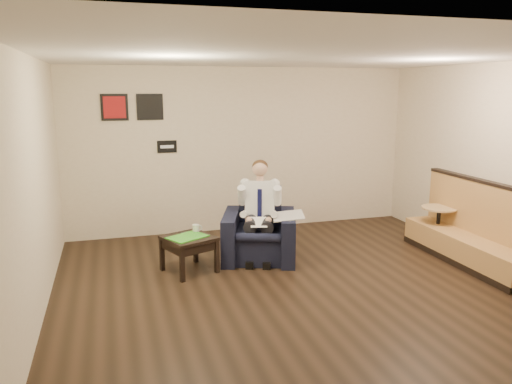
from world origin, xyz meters
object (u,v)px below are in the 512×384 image
object	(u,v)px
side_table	(189,254)
green_folder	(187,237)
coffee_mug	(196,228)
armchair	(259,225)
cafe_table	(438,228)
smartphone	(185,233)
banquette	(468,223)
seated_man	(259,215)

from	to	relation	value
side_table	green_folder	size ratio (longest dim) A/B	1.22
side_table	coffee_mug	xyz separation A→B (m)	(0.13, 0.20, 0.30)
armchair	cafe_table	distance (m)	2.82
smartphone	banquette	bearing A→B (deg)	-25.98
green_folder	smartphone	distance (m)	0.22
side_table	green_folder	xyz separation A→B (m)	(-0.02, -0.03, 0.25)
smartphone	cafe_table	world-z (taller)	cafe_table
seated_man	side_table	size ratio (longest dim) A/B	2.25
smartphone	cafe_table	size ratio (longest dim) A/B	0.23
smartphone	banquette	size ratio (longest dim) A/B	0.07
armchair	side_table	size ratio (longest dim) A/B	1.70
seated_man	banquette	world-z (taller)	seated_man
coffee_mug	smartphone	xyz separation A→B (m)	(-0.15, -0.01, -0.05)
armchair	side_table	distance (m)	1.13
armchair	smartphone	world-z (taller)	armchair
side_table	coffee_mug	distance (m)	0.38
coffee_mug	cafe_table	size ratio (longest dim) A/B	0.16
smartphone	banquette	world-z (taller)	banquette
side_table	coffee_mug	world-z (taller)	coffee_mug
coffee_mug	smartphone	distance (m)	0.16
coffee_mug	banquette	distance (m)	3.84
armchair	seated_man	distance (m)	0.22
seated_man	side_table	distance (m)	1.12
armchair	seated_man	world-z (taller)	seated_man
seated_man	green_folder	bearing A→B (deg)	-152.02
armchair	seated_man	xyz separation A→B (m)	(-0.04, -0.12, 0.18)
seated_man	smartphone	distance (m)	1.06
cafe_table	coffee_mug	bearing A→B (deg)	175.87
coffee_mug	cafe_table	world-z (taller)	cafe_table
side_table	banquette	bearing A→B (deg)	-10.96
green_folder	side_table	bearing A→B (deg)	56.17
smartphone	cafe_table	bearing A→B (deg)	-16.25
armchair	banquette	bearing A→B (deg)	-0.92
seated_man	green_folder	size ratio (longest dim) A/B	2.76
seated_man	green_folder	xyz separation A→B (m)	(-1.05, -0.17, -0.18)
seated_man	coffee_mug	xyz separation A→B (m)	(-0.90, 0.06, -0.13)
banquette	side_table	bearing A→B (deg)	169.04
side_table	smartphone	world-z (taller)	smartphone
seated_man	cafe_table	size ratio (longest dim) A/B	2.08
smartphone	banquette	distance (m)	3.98
side_table	banquette	world-z (taller)	banquette
armchair	green_folder	size ratio (longest dim) A/B	2.08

